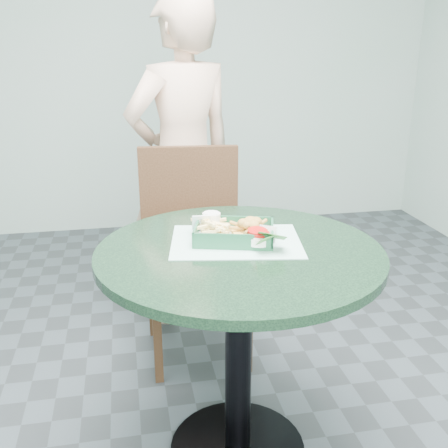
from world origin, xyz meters
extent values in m
cube|color=silver|center=(0.00, 2.50, 1.40)|extent=(4.00, 0.04, 2.80)
cylinder|color=black|center=(0.00, 0.00, 0.01)|extent=(0.47, 0.47, 0.02)
cylinder|color=black|center=(0.00, 0.00, 0.38)|extent=(0.09, 0.09, 0.70)
cylinder|color=#284B34|center=(0.00, 0.00, 0.73)|extent=(0.89, 0.89, 0.03)
cube|color=black|center=(-0.05, 0.65, 0.45)|extent=(0.45, 0.45, 0.04)
cube|color=black|center=(-0.05, 0.85, 0.70)|extent=(0.45, 0.04, 0.46)
cube|color=black|center=(-0.24, 0.46, 0.21)|extent=(0.04, 0.04, 0.43)
cube|color=black|center=(0.14, 0.46, 0.21)|extent=(0.04, 0.04, 0.43)
cube|color=black|center=(-0.24, 0.84, 0.21)|extent=(0.04, 0.04, 0.43)
cube|color=black|center=(0.14, 0.84, 0.21)|extent=(0.04, 0.04, 0.43)
imported|color=#D2AB8F|center=(-0.05, 1.04, 0.86)|extent=(0.74, 0.62, 1.72)
cube|color=#A0D4C4|center=(0.00, 0.06, 0.75)|extent=(0.45, 0.37, 0.00)
cube|color=#1B5535|center=(0.00, 0.07, 0.76)|extent=(0.25, 0.18, 0.01)
cube|color=white|center=(0.00, 0.07, 0.76)|extent=(0.23, 0.17, 0.00)
cube|color=#1B5535|center=(0.00, 0.16, 0.78)|extent=(0.25, 0.01, 0.04)
cube|color=#1B5535|center=(0.00, -0.02, 0.78)|extent=(0.25, 0.01, 0.04)
cube|color=#1B5535|center=(0.12, 0.07, 0.78)|extent=(0.01, 0.18, 0.04)
cube|color=#1B5535|center=(-0.12, 0.07, 0.78)|extent=(0.01, 0.18, 0.04)
cylinder|color=gold|center=(0.05, 0.07, 0.78)|extent=(0.12, 0.12, 0.02)
cylinder|color=white|center=(-0.08, 0.15, 0.80)|extent=(0.06, 0.06, 0.03)
cylinder|color=white|center=(-0.08, 0.15, 0.82)|extent=(0.05, 0.05, 0.00)
cylinder|color=white|center=(0.08, 0.01, 0.78)|extent=(0.07, 0.07, 0.02)
torus|color=beige|center=(0.08, 0.01, 0.79)|extent=(0.07, 0.07, 0.01)
cylinder|color=red|center=(0.08, 0.01, 0.80)|extent=(0.06, 0.06, 0.01)
camera|label=1|loc=(-0.33, -1.46, 1.37)|focal=42.00mm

